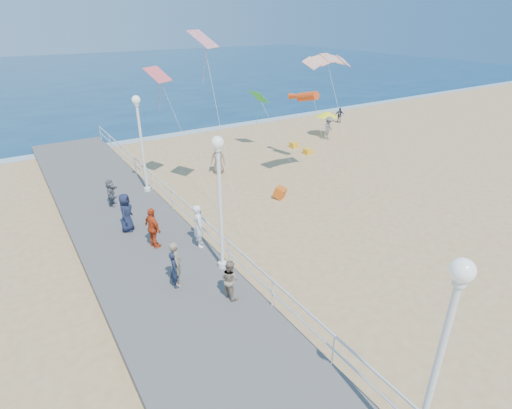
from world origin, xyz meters
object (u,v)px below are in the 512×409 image
beach_walker_b (340,115)px  lamp_post_near (441,350)px  spectator_4 (126,213)px  spectator_1 (230,279)px  box_kite (280,194)px  spectator_5 (111,193)px  spectator_6 (176,263)px  spectator_0 (175,269)px  beach_chair_right (308,151)px  toddler_held (200,218)px  lamp_post_mid (220,191)px  beach_walker_a (329,128)px  beach_walker_c (218,159)px  lamp_post_far (140,135)px  woman_holding_toddler (199,226)px  beach_umbrella (327,114)px  beach_chair_left (294,145)px  spectator_3 (153,228)px

beach_walker_b → lamp_post_near: bearing=89.7°
spectator_4 → beach_walker_b: 26.11m
beach_walker_b → spectator_1: bearing=79.1°
beach_walker_b → box_kite: bearing=76.8°
lamp_post_near → beach_walker_b: 33.04m
spectator_5 → box_kite: (8.40, -3.34, -0.82)m
spectator_6 → box_kite: spectator_6 is taller
spectator_0 → spectator_4: spectator_4 is taller
beach_chair_right → beach_walker_b: bearing=34.0°
lamp_post_near → spectator_0: size_ratio=3.68×
toddler_held → spectator_1: size_ratio=0.50×
lamp_post_mid → beach_walker_a: bearing=36.5°
lamp_post_near → spectator_0: bearing=102.9°
spectator_0 → spectator_1: bearing=-118.9°
spectator_0 → beach_walker_c: (7.20, 10.36, -0.16)m
lamp_post_mid → toddler_held: bearing=87.3°
beach_chair_right → lamp_post_far: bearing=-174.8°
toddler_held → beach_chair_right: size_ratio=1.34×
spectator_0 → lamp_post_near: bearing=-146.6°
beach_walker_b → spectator_5: bearing=58.8°
box_kite → beach_chair_right: 8.42m
lamp_post_near → spectator_4: 14.37m
woman_holding_toddler → beach_walker_c: bearing=-13.2°
spectator_5 → spectator_6: 8.18m
lamp_post_far → spectator_1: (-0.64, -10.78, -2.52)m
lamp_post_mid → spectator_1: lamp_post_mid is taller
woman_holding_toddler → spectator_5: 6.50m
beach_chair_right → spectator_4: bearing=-160.9°
beach_walker_c → beach_umbrella: size_ratio=0.90×
beach_walker_b → beach_chair_left: size_ratio=2.64×
woman_holding_toddler → spectator_5: bearing=38.2°
lamp_post_near → beach_umbrella: 28.05m
spectator_4 → beach_walker_a: bearing=-36.6°
spectator_6 → beach_umbrella: size_ratio=0.83×
spectator_3 → beach_chair_right: (14.43, 7.26, -1.11)m
beach_walker_b → beach_umbrella: beach_umbrella is taller
woman_holding_toddler → toddler_held: (0.15, 0.15, 0.26)m
spectator_3 → beach_walker_a: (18.39, 9.44, -0.37)m
spectator_4 → beach_umbrella: size_ratio=0.85×
beach_chair_left → lamp_post_near: bearing=-121.4°
toddler_held → beach_chair_left: size_ratio=1.34×
spectator_1 → lamp_post_far: bearing=-14.3°
toddler_held → spectator_5: 6.43m
woman_holding_toddler → box_kite: (6.28, 2.80, -1.06)m
spectator_5 → beach_chair_right: spectator_5 is taller
woman_holding_toddler → spectator_6: size_ratio=1.09×
spectator_5 → beach_chair_left: (14.97, 3.89, -0.92)m
lamp_post_mid → lamp_post_near: bearing=-90.0°
spectator_3 → box_kite: bearing=-90.1°
lamp_post_far → beach_chair_left: (12.80, 3.00, -3.46)m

